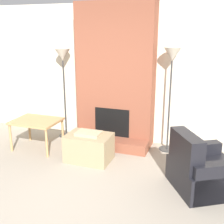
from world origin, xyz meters
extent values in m
plane|color=gray|center=(0.00, 0.00, 0.00)|extent=(24.00, 24.00, 0.00)
cube|color=beige|center=(0.00, 2.70, 1.30)|extent=(7.38, 0.06, 2.60)
cube|color=brown|center=(0.00, 2.48, 1.30)|extent=(1.44, 0.38, 2.60)
cube|color=brown|center=(0.00, 2.13, 0.10)|extent=(1.44, 0.32, 0.19)
cube|color=black|center=(0.00, 2.28, 0.46)|extent=(0.66, 0.02, 0.53)
cube|color=#998460|center=(-0.15, 1.55, 0.23)|extent=(0.74, 0.51, 0.46)
cube|color=tan|center=(-0.15, 1.55, 0.48)|extent=(0.41, 0.28, 0.05)
cube|color=black|center=(1.72, 1.29, 0.18)|extent=(1.13, 1.12, 0.37)
cube|color=black|center=(1.45, 1.12, 0.41)|extent=(0.50, 0.65, 0.82)
cube|color=black|center=(1.88, 1.01, 0.27)|extent=(0.73, 0.53, 0.53)
cube|color=black|center=(1.55, 1.56, 0.27)|extent=(0.73, 0.53, 0.53)
cube|color=tan|center=(-1.25, 1.69, 0.53)|extent=(0.82, 0.64, 0.04)
cylinder|color=tan|center=(-1.62, 1.41, 0.25)|extent=(0.04, 0.04, 0.51)
cylinder|color=tan|center=(-0.87, 1.41, 0.25)|extent=(0.04, 0.04, 0.51)
cylinder|color=tan|center=(-1.62, 1.97, 0.25)|extent=(0.04, 0.04, 0.51)
cylinder|color=tan|center=(-0.87, 1.97, 0.25)|extent=(0.04, 0.04, 0.51)
cylinder|color=#333333|center=(-1.05, 2.42, 0.01)|extent=(0.29, 0.29, 0.02)
cylinder|color=#333333|center=(-1.05, 2.42, 0.78)|extent=(0.03, 0.03, 1.53)
cone|color=beige|center=(-1.05, 2.42, 1.66)|extent=(0.29, 0.29, 0.22)
cylinder|color=#333333|center=(1.02, 2.42, 0.01)|extent=(0.29, 0.29, 0.02)
cylinder|color=#333333|center=(1.02, 2.42, 0.82)|extent=(0.03, 0.03, 1.59)
cone|color=beige|center=(1.02, 2.42, 1.72)|extent=(0.29, 0.29, 0.22)
camera|label=1|loc=(1.66, -2.41, 2.12)|focal=45.00mm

